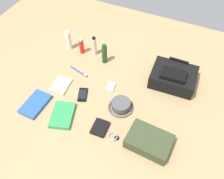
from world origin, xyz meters
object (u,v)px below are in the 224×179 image
at_px(lotion_bottle, 94,46).
at_px(wallet, 100,128).
at_px(backpack, 173,77).
at_px(paperback_novel, 35,104).
at_px(toothpaste_tube, 69,40).
at_px(cell_phone, 83,95).
at_px(bucket_hat, 121,105).
at_px(travel_guidebook, 63,115).
at_px(notepad, 61,85).
at_px(media_player, 111,87).
at_px(toiletry_pouch, 149,141).
at_px(wristwatch, 113,137).
at_px(shampoo_bottle, 104,54).
at_px(sunscreen_spray, 82,46).
at_px(toothbrush, 80,72).

distance_m(lotion_bottle, wallet, 0.68).
bearing_deg(backpack, paperback_novel, -143.71).
height_order(toothpaste_tube, cell_phone, toothpaste_tube).
bearing_deg(bucket_hat, paperback_novel, -158.00).
height_order(travel_guidebook, notepad, travel_guidebook).
bearing_deg(media_player, toiletry_pouch, -38.54).
height_order(media_player, notepad, notepad).
relative_size(lotion_bottle, wristwatch, 2.29).
distance_m(shampoo_bottle, cell_phone, 0.37).
height_order(backpack, media_player, backpack).
xyz_separation_m(toiletry_pouch, wristwatch, (-0.21, -0.05, -0.03)).
distance_m(toothpaste_tube, sunscreen_spray, 0.12).
distance_m(bucket_hat, toothbrush, 0.43).
bearing_deg(wristwatch, paperback_novel, 179.46).
height_order(toothbrush, notepad, toothbrush).
distance_m(wallet, notepad, 0.45).
distance_m(shampoo_bottle, travel_guidebook, 0.57).
xyz_separation_m(toiletry_pouch, bucket_hat, (-0.25, 0.17, -0.01)).
height_order(shampoo_bottle, wallet, shampoo_bottle).
bearing_deg(wallet, notepad, 151.31).
bearing_deg(lotion_bottle, sunscreen_spray, -166.20).
bearing_deg(toothpaste_tube, notepad, -68.60).
relative_size(sunscreen_spray, cell_phone, 1.05).
xyz_separation_m(cell_phone, media_player, (0.15, 0.15, -0.00)).
xyz_separation_m(bucket_hat, toothbrush, (-0.40, 0.17, -0.02)).
bearing_deg(backpack, toiletry_pouch, -89.57).
xyz_separation_m(lotion_bottle, paperback_novel, (-0.13, -0.61, -0.07)).
xyz_separation_m(toiletry_pouch, travel_guidebook, (-0.56, -0.04, -0.02)).
relative_size(wristwatch, notepad, 0.47).
relative_size(cell_phone, toothbrush, 0.77).
height_order(bucket_hat, toothpaste_tube, toothpaste_tube).
xyz_separation_m(sunscreen_spray, cell_phone, (0.21, -0.38, -0.06)).
distance_m(shampoo_bottle, wallet, 0.59).
distance_m(toothpaste_tube, cell_phone, 0.51).
height_order(backpack, travel_guidebook, backpack).
height_order(bucket_hat, wallet, bucket_hat).
height_order(backpack, toothbrush, backpack).
bearing_deg(wristwatch, travel_guidebook, 179.52).
bearing_deg(paperback_novel, bucket_hat, 22.00).
bearing_deg(bucket_hat, toiletry_pouch, -34.15).
bearing_deg(lotion_bottle, wallet, -60.52).
bearing_deg(paperback_novel, notepad, 72.60).
height_order(lotion_bottle, wristwatch, lotion_bottle).
height_order(bucket_hat, sunscreen_spray, sunscreen_spray).
xyz_separation_m(bucket_hat, lotion_bottle, (-0.39, 0.39, 0.05)).
height_order(lotion_bottle, shampoo_bottle, shampoo_bottle).
relative_size(lotion_bottle, media_player, 1.77).
height_order(toothpaste_tube, wallet, toothpaste_tube).
height_order(sunscreen_spray, paperback_novel, sunscreen_spray).
xyz_separation_m(shampoo_bottle, media_player, (0.15, -0.21, -0.07)).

